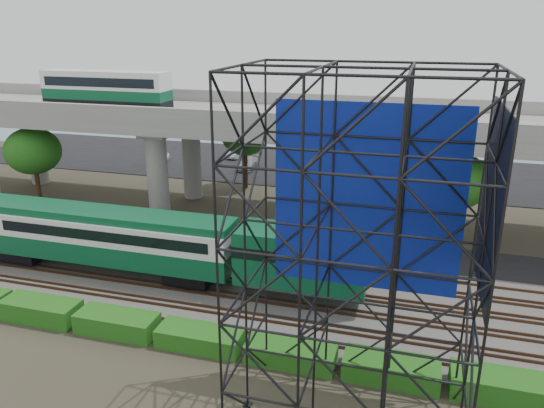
% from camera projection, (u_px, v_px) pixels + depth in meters
% --- Properties ---
extents(ground, '(140.00, 140.00, 0.00)m').
position_uv_depth(ground, '(213.00, 305.00, 32.61)').
color(ground, '#474233').
rests_on(ground, ground).
extents(ballast_bed, '(90.00, 12.00, 0.20)m').
position_uv_depth(ballast_bed, '(225.00, 289.00, 34.39)').
color(ballast_bed, slate).
rests_on(ballast_bed, ground).
extents(service_road, '(90.00, 5.00, 0.08)m').
position_uv_depth(service_road, '(263.00, 241.00, 42.14)').
color(service_road, black).
rests_on(service_road, ground).
extents(parking_lot, '(90.00, 18.00, 0.08)m').
position_uv_depth(parking_lot, '(320.00, 168.00, 63.52)').
color(parking_lot, black).
rests_on(parking_lot, ground).
extents(harbor_water, '(140.00, 40.00, 0.03)m').
position_uv_depth(harbor_water, '(347.00, 133.00, 83.53)').
color(harbor_water, slate).
rests_on(harbor_water, ground).
extents(rail_tracks, '(90.00, 9.52, 0.16)m').
position_uv_depth(rail_tracks, '(225.00, 286.00, 34.33)').
color(rail_tracks, '#472D1E').
rests_on(rail_tracks, ballast_bed).
extents(commuter_train, '(29.30, 3.06, 4.30)m').
position_uv_depth(commuter_train, '(128.00, 238.00, 35.27)').
color(commuter_train, black).
rests_on(commuter_train, rail_tracks).
extents(overpass, '(80.00, 12.00, 12.40)m').
position_uv_depth(overpass, '(268.00, 126.00, 44.82)').
color(overpass, '#9E9B93').
rests_on(overpass, ground).
extents(scaffold_tower, '(9.36, 6.36, 15.00)m').
position_uv_depth(scaffold_tower, '(356.00, 268.00, 20.47)').
color(scaffold_tower, black).
rests_on(scaffold_tower, ground).
extents(hedge_strip, '(34.60, 1.80, 1.20)m').
position_uv_depth(hedge_strip, '(200.00, 337.00, 28.25)').
color(hedge_strip, '#125012').
rests_on(hedge_strip, ground).
extents(trees, '(40.94, 16.94, 7.69)m').
position_uv_depth(trees, '(231.00, 153.00, 46.73)').
color(trees, '#382314').
rests_on(trees, ground).
extents(suv, '(4.79, 2.33, 1.31)m').
position_uv_depth(suv, '(216.00, 225.00, 43.40)').
color(suv, black).
rests_on(suv, service_road).
extents(parked_cars, '(37.81, 9.73, 1.30)m').
position_uv_depth(parked_cars, '(324.00, 163.00, 63.12)').
color(parked_cars, white).
rests_on(parked_cars, parking_lot).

